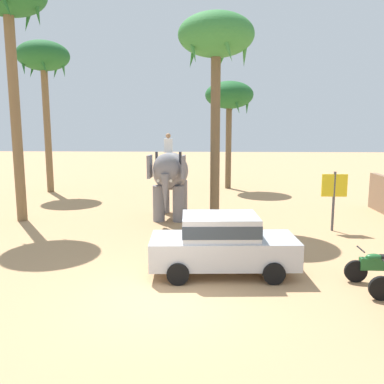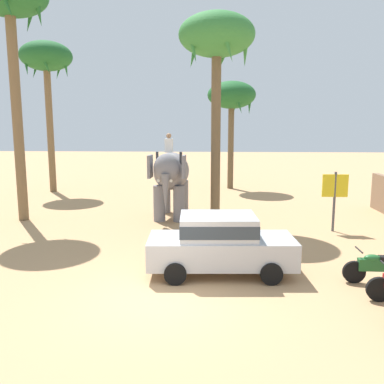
{
  "view_description": "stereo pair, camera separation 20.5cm",
  "coord_description": "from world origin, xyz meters",
  "px_view_note": "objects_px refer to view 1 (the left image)",
  "views": [
    {
      "loc": [
        1.09,
        -9.09,
        4.12
      ],
      "look_at": [
        0.38,
        6.5,
        1.6
      ],
      "focal_mm": 37.39,
      "sensor_mm": 36.0,
      "label": 1
    },
    {
      "loc": [
        1.3,
        -9.08,
        4.12
      ],
      "look_at": [
        0.38,
        6.5,
        1.6
      ],
      "focal_mm": 37.39,
      "sensor_mm": 36.0,
      "label": 2
    }
  ],
  "objects_px": {
    "motorcycle_fourth_in_row": "(379,266)",
    "signboard_yellow": "(334,189)",
    "elephant_with_mahout": "(170,175)",
    "palm_tree_near_hut": "(8,4)",
    "car_sedan_foreground": "(222,242)",
    "palm_tree_far_back": "(216,42)",
    "palm_tree_left_of_road": "(229,98)",
    "palm_tree_behind_elephant": "(43,61)"
  },
  "relations": [
    {
      "from": "palm_tree_far_back",
      "to": "signboard_yellow",
      "type": "distance_m",
      "value": 7.77
    },
    {
      "from": "elephant_with_mahout",
      "to": "palm_tree_near_hut",
      "type": "bearing_deg",
      "value": -172.84
    },
    {
      "from": "motorcycle_fourth_in_row",
      "to": "palm_tree_left_of_road",
      "type": "xyz_separation_m",
      "value": [
        -3.31,
        16.81,
        5.62
      ]
    },
    {
      "from": "elephant_with_mahout",
      "to": "palm_tree_near_hut",
      "type": "xyz_separation_m",
      "value": [
        -6.59,
        -0.83,
        7.18
      ]
    },
    {
      "from": "car_sedan_foreground",
      "to": "palm_tree_left_of_road",
      "type": "distance_m",
      "value": 17.11
    },
    {
      "from": "signboard_yellow",
      "to": "motorcycle_fourth_in_row",
      "type": "bearing_deg",
      "value": -94.28
    },
    {
      "from": "elephant_with_mahout",
      "to": "signboard_yellow",
      "type": "relative_size",
      "value": 1.62
    },
    {
      "from": "palm_tree_far_back",
      "to": "car_sedan_foreground",
      "type": "bearing_deg",
      "value": -88.72
    },
    {
      "from": "palm_tree_near_hut",
      "to": "palm_tree_far_back",
      "type": "height_order",
      "value": "palm_tree_near_hut"
    },
    {
      "from": "motorcycle_fourth_in_row",
      "to": "palm_tree_left_of_road",
      "type": "relative_size",
      "value": 0.25
    },
    {
      "from": "palm_tree_left_of_road",
      "to": "signboard_yellow",
      "type": "xyz_separation_m",
      "value": [
        3.72,
        -11.29,
        -4.4
      ]
    },
    {
      "from": "palm_tree_left_of_road",
      "to": "signboard_yellow",
      "type": "height_order",
      "value": "palm_tree_left_of_road"
    },
    {
      "from": "elephant_with_mahout",
      "to": "signboard_yellow",
      "type": "xyz_separation_m",
      "value": [
        6.76,
        -2.02,
        -0.3
      ]
    },
    {
      "from": "palm_tree_near_hut",
      "to": "signboard_yellow",
      "type": "height_order",
      "value": "palm_tree_near_hut"
    },
    {
      "from": "palm_tree_behind_elephant",
      "to": "palm_tree_left_of_road",
      "type": "height_order",
      "value": "palm_tree_behind_elephant"
    },
    {
      "from": "palm_tree_far_back",
      "to": "signboard_yellow",
      "type": "relative_size",
      "value": 3.68
    },
    {
      "from": "elephant_with_mahout",
      "to": "signboard_yellow",
      "type": "distance_m",
      "value": 7.06
    },
    {
      "from": "car_sedan_foreground",
      "to": "palm_tree_near_hut",
      "type": "distance_m",
      "value": 13.53
    },
    {
      "from": "car_sedan_foreground",
      "to": "signboard_yellow",
      "type": "relative_size",
      "value": 1.75
    },
    {
      "from": "palm_tree_near_hut",
      "to": "signboard_yellow",
      "type": "bearing_deg",
      "value": -5.09
    },
    {
      "from": "palm_tree_behind_elephant",
      "to": "car_sedan_foreground",
      "type": "bearing_deg",
      "value": -53.05
    },
    {
      "from": "car_sedan_foreground",
      "to": "palm_tree_near_hut",
      "type": "xyz_separation_m",
      "value": [
        -8.76,
        6.19,
        8.24
      ]
    },
    {
      "from": "car_sedan_foreground",
      "to": "palm_tree_left_of_road",
      "type": "bearing_deg",
      "value": 86.93
    },
    {
      "from": "motorcycle_fourth_in_row",
      "to": "signboard_yellow",
      "type": "height_order",
      "value": "signboard_yellow"
    },
    {
      "from": "signboard_yellow",
      "to": "car_sedan_foreground",
      "type": "bearing_deg",
      "value": -132.59
    },
    {
      "from": "palm_tree_behind_elephant",
      "to": "elephant_with_mahout",
      "type": "bearing_deg",
      "value": -40.21
    },
    {
      "from": "elephant_with_mahout",
      "to": "palm_tree_near_hut",
      "type": "relative_size",
      "value": 0.37
    },
    {
      "from": "palm_tree_near_hut",
      "to": "signboard_yellow",
      "type": "relative_size",
      "value": 4.38
    },
    {
      "from": "elephant_with_mahout",
      "to": "signboard_yellow",
      "type": "height_order",
      "value": "elephant_with_mahout"
    },
    {
      "from": "motorcycle_fourth_in_row",
      "to": "signboard_yellow",
      "type": "relative_size",
      "value": 0.75
    },
    {
      "from": "palm_tree_near_hut",
      "to": "palm_tree_far_back",
      "type": "distance_m",
      "value": 8.76
    },
    {
      "from": "palm_tree_far_back",
      "to": "elephant_with_mahout",
      "type": "bearing_deg",
      "value": 166.8
    },
    {
      "from": "car_sedan_foreground",
      "to": "palm_tree_far_back",
      "type": "xyz_separation_m",
      "value": [
        -0.15,
        6.54,
        6.73
      ]
    },
    {
      "from": "car_sedan_foreground",
      "to": "elephant_with_mahout",
      "type": "distance_m",
      "value": 7.42
    },
    {
      "from": "palm_tree_far_back",
      "to": "palm_tree_left_of_road",
      "type": "bearing_deg",
      "value": 84.04
    },
    {
      "from": "elephant_with_mahout",
      "to": "palm_tree_far_back",
      "type": "bearing_deg",
      "value": -13.2
    },
    {
      "from": "elephant_with_mahout",
      "to": "palm_tree_behind_elephant",
      "type": "height_order",
      "value": "palm_tree_behind_elephant"
    },
    {
      "from": "elephant_with_mahout",
      "to": "palm_tree_near_hut",
      "type": "height_order",
      "value": "palm_tree_near_hut"
    },
    {
      "from": "palm_tree_left_of_road",
      "to": "car_sedan_foreground",
      "type": "bearing_deg",
      "value": -93.07
    },
    {
      "from": "palm_tree_behind_elephant",
      "to": "signboard_yellow",
      "type": "height_order",
      "value": "palm_tree_behind_elephant"
    },
    {
      "from": "elephant_with_mahout",
      "to": "signboard_yellow",
      "type": "bearing_deg",
      "value": -16.6
    },
    {
      "from": "palm_tree_left_of_road",
      "to": "palm_tree_far_back",
      "type": "relative_size",
      "value": 0.81
    }
  ]
}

